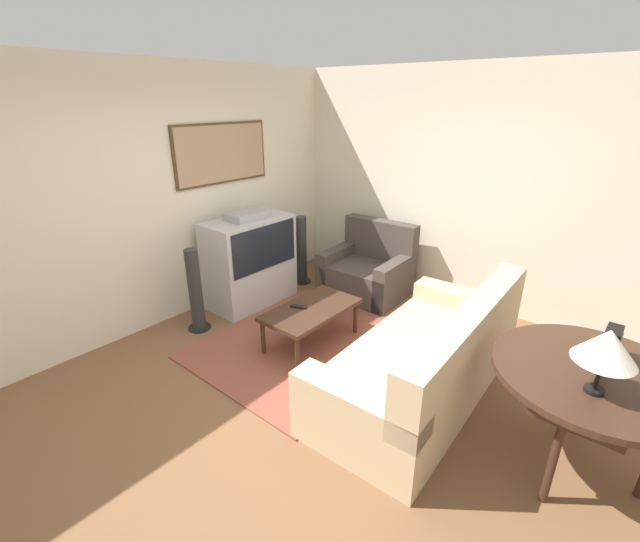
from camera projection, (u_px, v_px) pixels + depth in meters
ground_plane at (305, 397)px, 3.61m from camera, size 12.00×12.00×0.00m
wall_back at (149, 201)px, 4.37m from camera, size 12.00×0.10×2.70m
wall_right at (455, 189)px, 4.96m from camera, size 0.06×12.00×2.70m
area_rug at (302, 345)px, 4.34m from camera, size 1.98×1.70×0.01m
tv at (250, 260)px, 5.09m from camera, size 1.04×0.56×1.13m
couch at (427, 362)px, 3.56m from camera, size 2.22×1.07×0.90m
armchair at (368, 271)px, 5.42m from camera, size 0.87×1.02×0.90m
coffee_table at (311, 312)px, 4.25m from camera, size 1.00×0.55×0.41m
console_table at (594, 380)px, 2.68m from camera, size 1.21×1.21×0.76m
table_lamp at (607, 346)px, 2.37m from camera, size 0.33×0.33×0.41m
mantel_clock at (611, 345)px, 2.73m from camera, size 0.18×0.10×0.23m
remote at (298, 307)px, 4.23m from camera, size 0.11×0.16×0.02m
speaker_tower_left at (196, 293)px, 4.51m from camera, size 0.24×0.24×0.91m
speaker_tower_right at (301, 252)px, 5.68m from camera, size 0.24×0.24×0.91m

